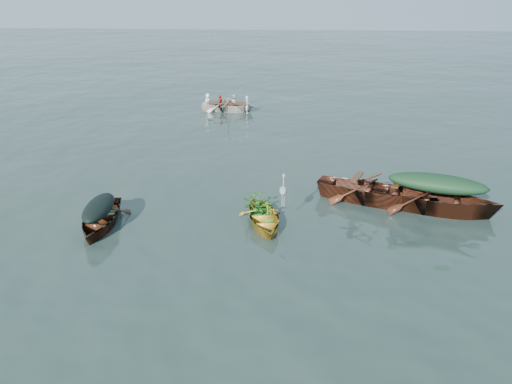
% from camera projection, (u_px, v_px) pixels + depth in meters
% --- Properties ---
extents(ground, '(140.00, 140.00, 0.00)m').
position_uv_depth(ground, '(275.00, 234.00, 13.23)').
color(ground, '#2B3D36').
rests_on(ground, ground).
extents(yellow_dinghy, '(1.85, 3.01, 0.73)m').
position_uv_depth(yellow_dinghy, '(264.00, 225.00, 13.77)').
color(yellow_dinghy, '#BB7B24').
rests_on(yellow_dinghy, ground).
extents(dark_covered_boat, '(1.55, 3.51, 0.83)m').
position_uv_depth(dark_covered_boat, '(101.00, 226.00, 13.66)').
color(dark_covered_boat, '#442610').
rests_on(dark_covered_boat, ground).
extents(green_tarp_boat, '(5.26, 2.96, 1.21)m').
position_uv_depth(green_tarp_boat, '(433.00, 211.00, 14.58)').
color(green_tarp_boat, '#451910').
rests_on(green_tarp_boat, ground).
extents(open_wooden_boat, '(5.20, 3.20, 1.20)m').
position_uv_depth(open_wooden_boat, '(375.00, 203.00, 15.17)').
color(open_wooden_boat, maroon).
rests_on(open_wooden_boat, ground).
extents(rowed_boat, '(4.07, 1.55, 0.93)m').
position_uv_depth(rowed_boat, '(228.00, 111.00, 26.39)').
color(rowed_boat, white).
rests_on(rowed_boat, ground).
extents(dark_tarp_cover, '(0.85, 1.93, 0.40)m').
position_uv_depth(dark_tarp_cover, '(98.00, 206.00, 13.43)').
color(dark_tarp_cover, black).
rests_on(dark_tarp_cover, dark_covered_boat).
extents(green_tarp_cover, '(2.89, 1.63, 0.52)m').
position_uv_depth(green_tarp_cover, '(437.00, 184.00, 14.26)').
color(green_tarp_cover, black).
rests_on(green_tarp_cover, green_tarp_boat).
extents(thwart_benches, '(2.65, 1.74, 0.04)m').
position_uv_depth(thwart_benches, '(377.00, 184.00, 14.94)').
color(thwart_benches, '#43230F').
rests_on(thwart_benches, open_wooden_boat).
extents(heron, '(0.37, 0.46, 0.92)m').
position_uv_depth(heron, '(283.00, 195.00, 13.58)').
color(heron, '#A0A4A9').
rests_on(heron, yellow_dinghy).
extents(dinghy_weeds, '(0.89, 1.04, 0.60)m').
position_uv_depth(dinghy_weeds, '(261.00, 195.00, 14.02)').
color(dinghy_weeds, '#31711D').
rests_on(dinghy_weeds, yellow_dinghy).
extents(rowers, '(2.87, 1.32, 0.76)m').
position_uv_depth(rowers, '(227.00, 96.00, 26.07)').
color(rowers, silver).
rests_on(rowers, rowed_boat).
extents(oars, '(0.83, 2.64, 0.06)m').
position_uv_depth(oars, '(227.00, 102.00, 26.20)').
color(oars, '#A7843F').
rests_on(oars, rowed_boat).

